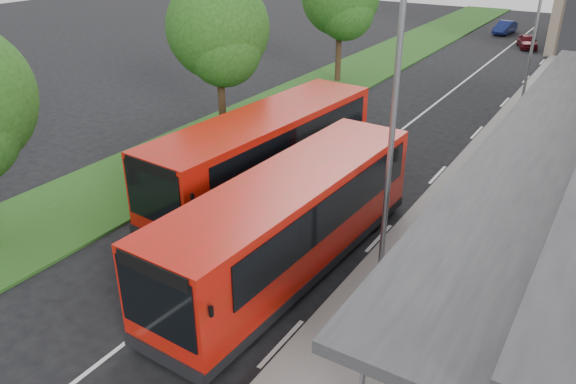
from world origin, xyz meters
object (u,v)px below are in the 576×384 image
at_px(tree_mid, 219,35).
at_px(tree_far, 341,1).
at_px(lamp_post_far, 536,19).
at_px(litter_bin, 495,173).
at_px(bus_main, 291,222).
at_px(car_far, 505,27).
at_px(lamp_post_near, 390,123).
at_px(car_near, 527,41).
at_px(bus_second, 265,154).
at_px(bollard, 539,110).

distance_m(tree_mid, tree_far, 12.00).
xyz_separation_m(lamp_post_far, litter_bin, (1.42, -12.03, -4.08)).
height_order(bus_main, car_far, bus_main).
xyz_separation_m(tree_mid, litter_bin, (12.55, 0.92, -4.16)).
relative_size(lamp_post_near, lamp_post_far, 1.00).
xyz_separation_m(car_near, car_far, (-3.01, 5.57, 0.03)).
relative_size(tree_mid, lamp_post_near, 0.93).
bearing_deg(litter_bin, lamp_post_near, -100.10).
bearing_deg(litter_bin, bus_second, -145.72).
relative_size(bus_second, car_far, 3.19).
height_order(lamp_post_far, car_near, lamp_post_far).
bearing_deg(bus_second, lamp_post_far, 75.04).
relative_size(bus_main, bus_second, 0.97).
bearing_deg(tree_mid, bus_main, -42.58).
distance_m(tree_far, car_near, 19.86).
bearing_deg(tree_mid, car_near, 74.26).
xyz_separation_m(bollard, car_near, (-4.26, 19.55, -0.15)).
bearing_deg(tree_mid, litter_bin, 4.18).
distance_m(lamp_post_near, bus_main, 4.10).
distance_m(lamp_post_far, car_near, 17.28).
bearing_deg(bus_second, bus_main, -43.75).
bearing_deg(tree_mid, bus_second, -38.26).
bearing_deg(bus_main, tree_mid, 139.63).
xyz_separation_m(lamp_post_far, car_near, (-2.82, 16.54, -4.17)).
relative_size(bollard, car_far, 0.32).
height_order(lamp_post_near, bus_main, lamp_post_near).
bearing_deg(car_near, bus_main, -109.14).
xyz_separation_m(tree_mid, lamp_post_far, (11.13, 12.95, -0.08)).
height_order(tree_mid, bollard, tree_mid).
distance_m(lamp_post_near, car_far, 42.71).
xyz_separation_m(tree_far, car_far, (5.30, 23.05, -4.40)).
height_order(tree_far, bollard, tree_far).
relative_size(tree_far, bollard, 6.99).
relative_size(tree_far, bus_main, 0.72).
distance_m(tree_mid, car_far, 35.70).
xyz_separation_m(lamp_post_far, bollard, (1.44, -3.01, -4.02)).
height_order(tree_far, bus_second, tree_far).
height_order(tree_mid, lamp_post_near, lamp_post_near).
bearing_deg(bus_main, lamp_post_near, 24.07).
bearing_deg(bus_main, car_near, 92.85).
bearing_deg(bollard, lamp_post_far, 115.54).
bearing_deg(lamp_post_far, car_near, 99.68).
xyz_separation_m(bus_main, car_near, (-0.42, 37.50, -1.00)).
distance_m(litter_bin, bollard, 9.02).
bearing_deg(bus_second, tree_mid, 145.98).
relative_size(lamp_post_near, bus_second, 0.72).
bearing_deg(bus_main, bollard, 80.12).
bearing_deg(litter_bin, bus_main, -113.17).
bearing_deg(bus_second, litter_bin, 38.53).
bearing_deg(car_far, bus_main, -79.37).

